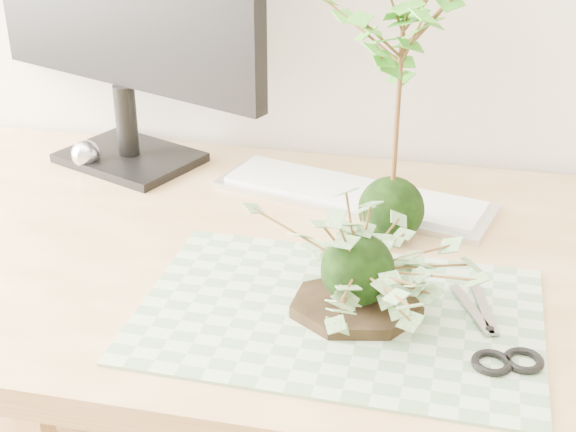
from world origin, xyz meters
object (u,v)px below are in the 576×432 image
object	(u,v)px
ivy_kokedama	(359,238)
keyboard	(352,195)
desk	(359,313)
maple_kokedama	(402,51)

from	to	relation	value
ivy_kokedama	keyboard	distance (m)	0.33
ivy_kokedama	desk	bearing A→B (deg)	95.02
maple_kokedama	desk	bearing A→B (deg)	-115.50
keyboard	desk	bearing A→B (deg)	-63.43
ivy_kokedama	maple_kokedama	bearing A→B (deg)	84.46
desk	keyboard	size ratio (longest dim) A/B	3.58
desk	keyboard	world-z (taller)	keyboard
maple_kokedama	keyboard	bearing A→B (deg)	121.12
desk	ivy_kokedama	xyz separation A→B (m)	(0.01, -0.13, 0.19)
desk	maple_kokedama	bearing A→B (deg)	64.50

